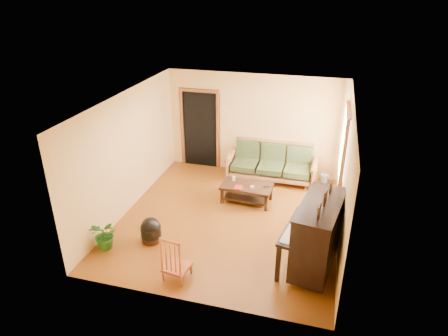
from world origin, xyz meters
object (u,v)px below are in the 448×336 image
(footstool, at_px, (151,233))
(potted_plant, at_px, (105,235))
(armchair, at_px, (320,205))
(coffee_table, at_px, (247,193))
(ceramic_crock, at_px, (324,179))
(piano, at_px, (318,236))
(red_chair, at_px, (176,256))
(sofa, at_px, (271,163))

(footstool, bearing_deg, potted_plant, -148.41)
(armchair, bearing_deg, coffee_table, -174.89)
(footstool, distance_m, ceramic_crock, 4.63)
(piano, height_order, footstool, piano)
(potted_plant, bearing_deg, footstool, 31.59)
(red_chair, bearing_deg, ceramic_crock, 70.35)
(armchair, xyz_separation_m, ceramic_crock, (0.05, 1.80, -0.26))
(sofa, xyz_separation_m, footstool, (-1.82, -3.24, -0.28))
(potted_plant, bearing_deg, coffee_table, 48.14)
(ceramic_crock, bearing_deg, footstool, -132.99)
(red_chair, bearing_deg, footstool, 144.28)
(potted_plant, bearing_deg, sofa, 55.37)
(footstool, distance_m, red_chair, 1.25)
(piano, relative_size, red_chair, 1.69)
(sofa, xyz_separation_m, potted_plant, (-2.55, -3.69, -0.17))
(sofa, distance_m, potted_plant, 4.48)
(ceramic_crock, bearing_deg, sofa, -173.69)
(red_chair, bearing_deg, coffee_table, 86.94)
(piano, height_order, potted_plant, piano)
(potted_plant, bearing_deg, piano, 7.27)
(red_chair, bearing_deg, armchair, 56.14)
(sofa, distance_m, coffee_table, 1.32)
(piano, bearing_deg, ceramic_crock, 99.21)
(armchair, distance_m, piano, 1.56)
(piano, relative_size, ceramic_crock, 5.99)
(ceramic_crock, height_order, potted_plant, potted_plant)
(footstool, height_order, red_chair, red_chair)
(coffee_table, bearing_deg, red_chair, -101.66)
(piano, bearing_deg, footstool, -169.44)
(sofa, xyz_separation_m, piano, (1.31, -3.19, 0.18))
(coffee_table, relative_size, ceramic_crock, 4.66)
(coffee_table, xyz_separation_m, footstool, (-1.47, -2.00, -0.02))
(sofa, bearing_deg, ceramic_crock, 6.28)
(armchair, bearing_deg, potted_plant, -132.87)
(ceramic_crock, xyz_separation_m, potted_plant, (-3.88, -3.83, 0.18))
(coffee_table, xyz_separation_m, potted_plant, (-2.19, -2.44, 0.09))
(footstool, xyz_separation_m, potted_plant, (-0.72, -0.44, 0.11))
(footstool, relative_size, ceramic_crock, 1.63)
(red_chair, height_order, ceramic_crock, red_chair)
(piano, bearing_deg, sofa, 121.99)
(piano, height_order, red_chair, piano)
(coffee_table, bearing_deg, armchair, -14.13)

